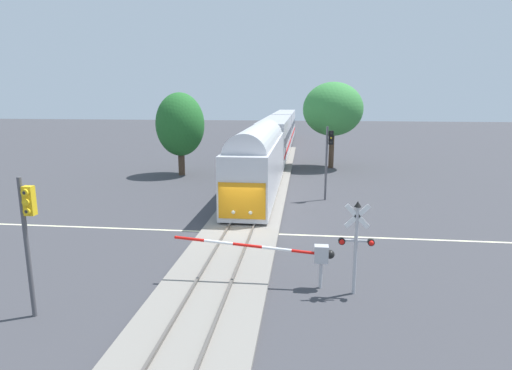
{
  "coord_description": "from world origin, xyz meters",
  "views": [
    {
      "loc": [
        3.56,
        -22.92,
        7.67
      ],
      "look_at": [
        0.47,
        3.8,
        2.0
      ],
      "focal_mm": 29.94,
      "sensor_mm": 36.0,
      "label": 1
    }
  ],
  "objects_px": {
    "crossing_gate_near": "(301,253)",
    "elm_centre_background": "(333,109)",
    "traffic_signal_near_left": "(28,225)",
    "oak_behind_train": "(180,125)",
    "commuter_train": "(276,137)",
    "crossing_signal_mast": "(356,238)",
    "traffic_signal_far_side": "(329,151)"
  },
  "relations": [
    {
      "from": "crossing_signal_mast",
      "to": "elm_centre_background",
      "type": "bearing_deg",
      "value": 88.52
    },
    {
      "from": "commuter_train",
      "to": "crossing_gate_near",
      "type": "bearing_deg",
      "value": -84.43
    },
    {
      "from": "traffic_signal_near_left",
      "to": "traffic_signal_far_side",
      "type": "bearing_deg",
      "value": 59.41
    },
    {
      "from": "traffic_signal_far_side",
      "to": "traffic_signal_near_left",
      "type": "height_order",
      "value": "traffic_signal_far_side"
    },
    {
      "from": "commuter_train",
      "to": "crossing_signal_mast",
      "type": "bearing_deg",
      "value": -81.2
    },
    {
      "from": "traffic_signal_far_side",
      "to": "elm_centre_background",
      "type": "xyz_separation_m",
      "value": [
        1.1,
        14.73,
        2.57
      ]
    },
    {
      "from": "crossing_gate_near",
      "to": "crossing_signal_mast",
      "type": "relative_size",
      "value": 1.75
    },
    {
      "from": "crossing_gate_near",
      "to": "traffic_signal_far_side",
      "type": "bearing_deg",
      "value": 83.25
    },
    {
      "from": "commuter_train",
      "to": "traffic_signal_near_left",
      "type": "height_order",
      "value": "commuter_train"
    },
    {
      "from": "crossing_gate_near",
      "to": "oak_behind_train",
      "type": "height_order",
      "value": "oak_behind_train"
    },
    {
      "from": "commuter_train",
      "to": "crossing_gate_near",
      "type": "xyz_separation_m",
      "value": [
        3.48,
        -35.69,
        -1.28
      ]
    },
    {
      "from": "elm_centre_background",
      "to": "traffic_signal_far_side",
      "type": "bearing_deg",
      "value": -94.28
    },
    {
      "from": "oak_behind_train",
      "to": "traffic_signal_far_side",
      "type": "bearing_deg",
      "value": -32.64
    },
    {
      "from": "traffic_signal_far_side",
      "to": "elm_centre_background",
      "type": "distance_m",
      "value": 15.0
    },
    {
      "from": "commuter_train",
      "to": "oak_behind_train",
      "type": "relative_size",
      "value": 7.62
    },
    {
      "from": "traffic_signal_near_left",
      "to": "oak_behind_train",
      "type": "relative_size",
      "value": 0.63
    },
    {
      "from": "elm_centre_background",
      "to": "commuter_train",
      "type": "bearing_deg",
      "value": 137.26
    },
    {
      "from": "traffic_signal_near_left",
      "to": "oak_behind_train",
      "type": "bearing_deg",
      "value": 95.7
    },
    {
      "from": "crossing_signal_mast",
      "to": "traffic_signal_far_side",
      "type": "relative_size",
      "value": 0.69
    },
    {
      "from": "crossing_gate_near",
      "to": "elm_centre_background",
      "type": "relative_size",
      "value": 0.73
    },
    {
      "from": "traffic_signal_far_side",
      "to": "crossing_gate_near",
      "type": "bearing_deg",
      "value": -96.75
    },
    {
      "from": "traffic_signal_near_left",
      "to": "oak_behind_train",
      "type": "xyz_separation_m",
      "value": [
        -2.73,
        27.32,
        1.53
      ]
    },
    {
      "from": "traffic_signal_far_side",
      "to": "traffic_signal_near_left",
      "type": "bearing_deg",
      "value": -120.59
    },
    {
      "from": "crossing_gate_near",
      "to": "traffic_signal_near_left",
      "type": "bearing_deg",
      "value": -159.24
    },
    {
      "from": "commuter_train",
      "to": "crossing_signal_mast",
      "type": "height_order",
      "value": "commuter_train"
    },
    {
      "from": "commuter_train",
      "to": "elm_centre_background",
      "type": "height_order",
      "value": "elm_centre_background"
    },
    {
      "from": "crossing_signal_mast",
      "to": "elm_centre_background",
      "type": "xyz_separation_m",
      "value": [
        0.78,
        30.21,
        3.93
      ]
    },
    {
      "from": "commuter_train",
      "to": "crossing_signal_mast",
      "type": "xyz_separation_m",
      "value": [
        5.59,
        -36.09,
        -0.44
      ]
    },
    {
      "from": "oak_behind_train",
      "to": "traffic_signal_near_left",
      "type": "bearing_deg",
      "value": -84.3
    },
    {
      "from": "crossing_gate_near",
      "to": "elm_centre_background",
      "type": "xyz_separation_m",
      "value": [
        2.89,
        29.8,
        4.77
      ]
    },
    {
      "from": "crossing_signal_mast",
      "to": "oak_behind_train",
      "type": "xyz_separation_m",
      "value": [
        -14.01,
        24.24,
        2.6
      ]
    },
    {
      "from": "crossing_gate_near",
      "to": "traffic_signal_far_side",
      "type": "xyz_separation_m",
      "value": [
        1.78,
        15.07,
        2.2
      ]
    }
  ]
}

